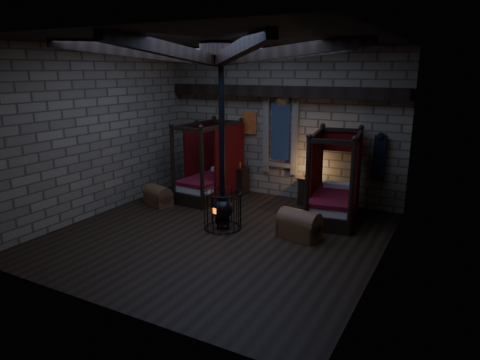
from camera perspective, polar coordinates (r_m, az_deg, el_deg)
The scene contains 8 objects.
room at distance 9.21m, azimuth -2.82°, elevation 15.13°, with size 7.02×7.02×4.29m.
bed_left at distance 12.47m, azimuth -3.92°, elevation 0.09°, with size 1.22×2.14×2.17m.
bed_right at distance 10.94m, azimuth 12.40°, elevation -2.32°, with size 1.40×2.22×2.17m.
trunk_left at distance 12.01m, azimuth -10.87°, elevation -2.13°, with size 0.88×0.70×0.57m.
trunk_right at distance 9.64m, azimuth 7.91°, elevation -5.98°, with size 0.98×0.71×0.66m.
nightstand_left at distance 12.82m, azimuth -0.11°, elevation -0.04°, with size 0.50×0.48×0.98m.
nightstand_right at distance 11.95m, azimuth 9.02°, elevation -1.42°, with size 0.48×0.46×0.84m.
stove at distance 9.98m, azimuth -2.34°, elevation -3.39°, with size 0.88×0.88×4.05m.
Camera 1 is at (4.75, -7.80, 3.66)m, focal length 32.00 mm.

